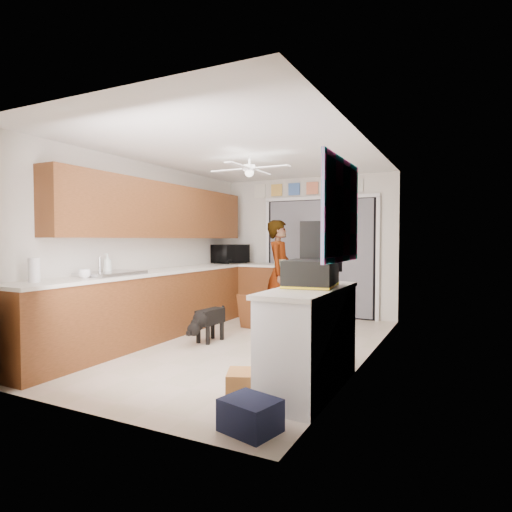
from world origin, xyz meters
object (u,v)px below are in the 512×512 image
(suitcase, at_px, (311,273))
(cardboard_box, at_px, (252,386))
(microwave, at_px, (230,254))
(man, at_px, (280,273))
(cup, at_px, (85,274))
(paper_towel_roll, at_px, (34,270))
(soap_bottle, at_px, (107,264))
(dog, at_px, (210,323))
(navy_crate, at_px, (250,415))

(suitcase, height_order, cardboard_box, suitcase)
(microwave, distance_m, man, 1.36)
(microwave, distance_m, cup, 3.40)
(paper_towel_roll, bearing_deg, soap_bottle, 90.63)
(paper_towel_roll, height_order, dog, paper_towel_roll)
(soap_bottle, xyz_separation_m, navy_crate, (2.62, -1.22, -0.96))
(soap_bottle, bearing_deg, man, 61.67)
(cup, bearing_deg, suitcase, 7.65)
(microwave, relative_size, suitcase, 1.07)
(cup, relative_size, suitcase, 0.23)
(suitcase, relative_size, navy_crate, 1.51)
(dog, bearing_deg, suitcase, -25.78)
(soap_bottle, relative_size, cup, 2.04)
(cup, height_order, man, man)
(microwave, height_order, cup, microwave)
(paper_towel_roll, xyz_separation_m, suitcase, (2.68, 0.89, -0.00))
(navy_crate, bearing_deg, microwave, 121.59)
(microwave, height_order, dog, microwave)
(cup, height_order, cardboard_box, cup)
(cup, distance_m, paper_towel_roll, 0.56)
(cup, relative_size, cardboard_box, 0.32)
(cardboard_box, relative_size, navy_crate, 1.07)
(man, distance_m, dog, 1.62)
(cardboard_box, distance_m, man, 3.37)
(suitcase, distance_m, navy_crate, 1.46)
(suitcase, xyz_separation_m, cardboard_box, (-0.32, -0.60, -0.94))
(microwave, relative_size, paper_towel_roll, 2.48)
(cardboard_box, bearing_deg, dog, 131.66)
(soap_bottle, xyz_separation_m, dog, (0.90, 0.94, -0.83))
(paper_towel_roll, distance_m, dog, 2.30)
(man, bearing_deg, navy_crate, -168.77)
(microwave, relative_size, cardboard_box, 1.51)
(soap_bottle, bearing_deg, cardboard_box, -16.76)
(microwave, height_order, man, man)
(suitcase, bearing_deg, man, 111.88)
(soap_bottle, height_order, suitcase, soap_bottle)
(paper_towel_roll, relative_size, suitcase, 0.43)
(suitcase, distance_m, cardboard_box, 1.16)
(cardboard_box, bearing_deg, soap_bottle, 163.24)
(microwave, xyz_separation_m, cup, (0.05, -3.39, -0.12))
(cup, height_order, paper_towel_roll, paper_towel_roll)
(soap_bottle, height_order, cardboard_box, soap_bottle)
(suitcase, bearing_deg, paper_towel_roll, -168.88)
(man, relative_size, dog, 2.69)
(microwave, xyz_separation_m, dog, (0.83, -1.99, -0.86))
(cup, xyz_separation_m, navy_crate, (2.50, -0.76, -0.87))
(navy_crate, xyz_separation_m, man, (-1.33, 3.62, 0.73))
(cardboard_box, xyz_separation_m, dog, (-1.48, 1.66, 0.12))
(soap_bottle, height_order, man, man)
(paper_towel_roll, xyz_separation_m, cardboard_box, (2.36, 0.29, -0.94))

